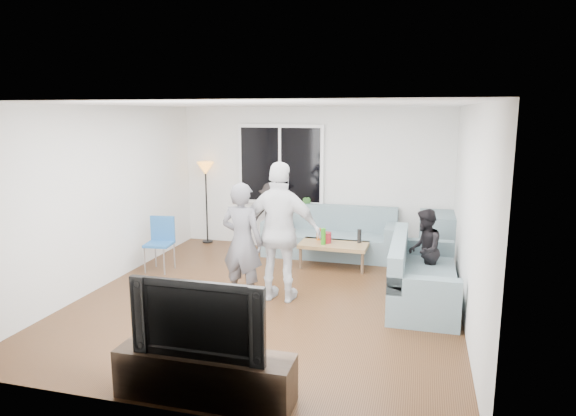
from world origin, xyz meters
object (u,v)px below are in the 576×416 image
(side_chair, at_px, (159,245))
(player_right, at_px, (281,232))
(player_left, at_px, (242,242))
(television, at_px, (203,315))
(floor_lamp, at_px, (206,203))
(sofa_back_section, at_px, (330,232))
(spectator_right, at_px, (424,250))
(coffee_table, at_px, (334,255))
(tv_console, at_px, (205,376))
(spectator_back, at_px, (272,217))
(sofa_right_section, at_px, (424,270))

(side_chair, xyz_separation_m, player_right, (2.22, -0.72, 0.51))
(side_chair, relative_size, player_right, 0.46)
(player_left, relative_size, television, 1.34)
(side_chair, distance_m, floor_lamp, 1.89)
(sofa_back_section, distance_m, player_left, 2.57)
(floor_lamp, bearing_deg, spectator_right, -22.50)
(coffee_table, relative_size, side_chair, 1.28)
(player_left, relative_size, tv_console, 1.01)
(side_chair, relative_size, spectator_right, 0.73)
(sofa_back_section, bearing_deg, coffee_table, -73.89)
(side_chair, distance_m, spectator_right, 4.08)
(coffee_table, height_order, tv_console, tv_console)
(television, bearing_deg, player_left, 101.94)
(sofa_back_section, distance_m, player_right, 2.36)
(spectator_right, height_order, spectator_back, spectator_back)
(side_chair, height_order, player_left, player_left)
(sofa_right_section, xyz_separation_m, coffee_table, (-1.42, 1.19, -0.22))
(player_right, bearing_deg, spectator_right, -152.40)
(spectator_right, height_order, television, spectator_right)
(floor_lamp, height_order, spectator_back, floor_lamp)
(spectator_back, bearing_deg, sofa_back_section, -16.82)
(tv_console, bearing_deg, coffee_table, 83.98)
(coffee_table, relative_size, television, 0.91)
(sofa_back_section, height_order, side_chair, side_chair)
(player_right, bearing_deg, coffee_table, -102.84)
(player_left, relative_size, spectator_right, 1.37)
(coffee_table, bearing_deg, floor_lamp, 160.70)
(player_right, height_order, spectator_right, player_right)
(tv_console, height_order, television, television)
(side_chair, bearing_deg, sofa_right_section, -10.76)
(television, bearing_deg, sofa_right_section, 57.75)
(coffee_table, xyz_separation_m, television, (-0.43, -4.13, 0.59))
(sofa_right_section, distance_m, tv_console, 3.48)
(side_chair, bearing_deg, sofa_back_section, 25.43)
(floor_lamp, height_order, television, floor_lamp)
(sofa_right_section, height_order, spectator_right, spectator_right)
(sofa_right_section, distance_m, floor_lamp, 4.60)
(side_chair, height_order, spectator_right, spectator_right)
(floor_lamp, height_order, player_right, player_right)
(tv_console, bearing_deg, television, 0.00)
(player_right, bearing_deg, sofa_right_section, -164.20)
(television, bearing_deg, tv_console, 0.00)
(spectator_right, xyz_separation_m, tv_console, (-1.85, -3.37, -0.37))
(side_chair, bearing_deg, spectator_right, -4.66)
(coffee_table, bearing_deg, tv_console, -96.02)
(spectator_right, distance_m, spectator_back, 3.04)
(side_chair, xyz_separation_m, spectator_back, (1.39, 1.60, 0.20))
(tv_console, bearing_deg, floor_lamp, 113.68)
(sofa_right_section, bearing_deg, spectator_back, 55.18)
(sofa_back_section, relative_size, player_right, 1.22)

